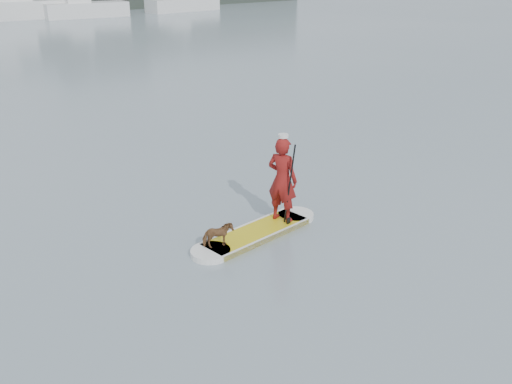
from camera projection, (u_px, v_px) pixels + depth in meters
ground at (300, 170)px, 15.78m from camera, size 140.00×140.00×0.00m
paddleboard at (256, 233)px, 12.06m from camera, size 3.29×1.05×0.12m
paddler at (282, 180)px, 12.18m from camera, size 0.66×0.80×1.88m
white_cap at (283, 136)px, 11.80m from camera, size 0.22×0.22×0.07m
dog at (218, 235)px, 11.26m from camera, size 0.65×0.43×0.51m
paddle at (289, 195)px, 12.09m from camera, size 0.10×0.30×2.00m
sailboat_e at (85, 9)px, 55.31m from camera, size 8.14×3.40×11.47m
sailboat_f at (182, 3)px, 61.57m from camera, size 8.40×3.05×12.34m
motor_yacht_a at (5, 1)px, 52.87m from camera, size 10.34×3.88×6.08m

